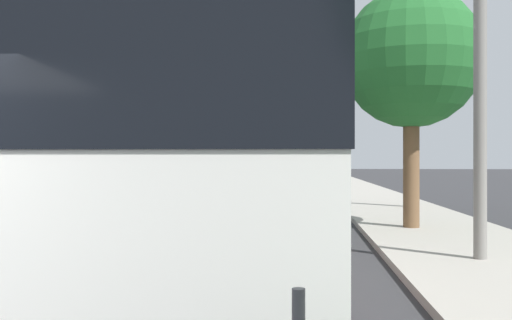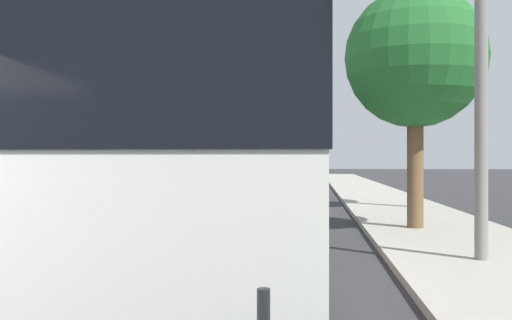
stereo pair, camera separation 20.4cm
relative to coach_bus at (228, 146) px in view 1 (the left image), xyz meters
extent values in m
cube|color=#9E998E|center=(3.50, -4.51, -2.00)|extent=(110.00, 3.60, 0.14)
cube|color=silver|center=(3.50, 1.81, -2.06)|extent=(110.00, 0.16, 0.01)
cube|color=silver|center=(0.00, 0.00, -0.09)|extent=(11.55, 2.98, 3.24)
cube|color=black|center=(0.00, 0.00, 0.47)|extent=(11.59, 3.03, 1.26)
cube|color=red|center=(0.00, 0.00, -1.47)|extent=(11.58, 3.01, 0.16)
cylinder|color=black|center=(3.63, 1.32, -1.57)|extent=(1.01, 0.33, 1.00)
cylinder|color=black|center=(3.71, -1.06, -1.57)|extent=(1.01, 0.33, 1.00)
cylinder|color=black|center=(-3.71, 1.06, -1.57)|extent=(1.01, 0.33, 1.00)
cylinder|color=black|center=(-3.63, -1.32, -1.57)|extent=(1.01, 0.33, 1.00)
cube|color=#2D7238|center=(11.71, 4.04, -1.46)|extent=(4.45, 1.83, 0.84)
cube|color=black|center=(11.88, 4.04, -0.77)|extent=(2.33, 1.67, 0.54)
cylinder|color=black|center=(10.25, 3.21, -1.75)|extent=(0.64, 0.23, 0.64)
cylinder|color=black|center=(10.23, 4.83, -1.75)|extent=(0.64, 0.23, 0.64)
cylinder|color=black|center=(13.18, 3.24, -1.75)|extent=(0.64, 0.23, 0.64)
cylinder|color=black|center=(13.16, 4.87, -1.75)|extent=(0.64, 0.23, 0.64)
cube|color=#2D7238|center=(34.54, 0.05, -1.51)|extent=(4.38, 1.93, 0.75)
cube|color=black|center=(34.63, 0.06, -0.85)|extent=(2.23, 1.69, 0.56)
cylinder|color=black|center=(35.92, 0.90, -1.75)|extent=(0.65, 0.25, 0.64)
cylinder|color=black|center=(36.00, -0.66, -1.75)|extent=(0.65, 0.25, 0.64)
cylinder|color=black|center=(33.08, 0.76, -1.75)|extent=(0.65, 0.25, 0.64)
cylinder|color=black|center=(33.16, -0.80, -1.75)|extent=(0.65, 0.25, 0.64)
cylinder|color=brown|center=(5.26, -3.97, -0.39)|extent=(0.40, 0.40, 3.34)
sphere|color=#1E5B26|center=(5.26, -3.97, 2.33)|extent=(3.50, 3.50, 3.50)
cylinder|color=brown|center=(11.60, -5.15, 0.14)|extent=(0.36, 0.36, 4.41)
sphere|color=#286B2D|center=(11.60, -5.15, 3.33)|extent=(3.29, 3.29, 3.29)
cylinder|color=slate|center=(0.77, -4.27, 2.00)|extent=(0.22, 0.22, 8.13)
camera|label=1|loc=(-9.15, -1.18, -0.23)|focal=39.53mm
camera|label=2|loc=(-9.13, -1.38, -0.23)|focal=39.53mm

